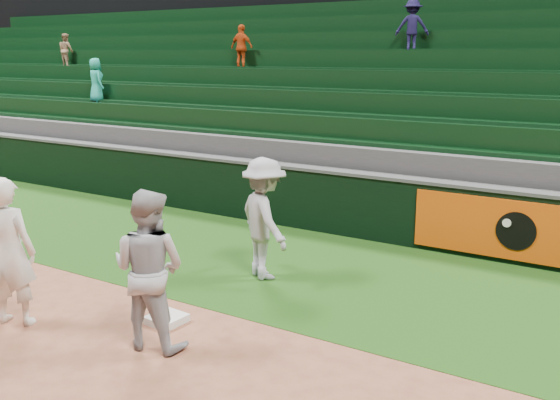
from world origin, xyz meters
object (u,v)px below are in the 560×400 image
object	(u,v)px
first_base	(166,319)
baserunner	(149,269)
base_coach	(264,219)
first_baseman	(9,252)

from	to	relation	value
first_base	baserunner	distance (m)	1.11
first_base	base_coach	size ratio (longest dim) A/B	0.23
first_baseman	base_coach	distance (m)	3.62
first_base	base_coach	bearing A→B (deg)	85.71
first_baseman	base_coach	bearing A→B (deg)	-142.59
first_base	first_baseman	world-z (taller)	first_baseman
first_baseman	baserunner	size ratio (longest dim) A/B	1.01
baserunner	first_baseman	bearing A→B (deg)	3.15
base_coach	first_baseman	bearing A→B (deg)	91.80
baserunner	base_coach	world-z (taller)	baserunner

